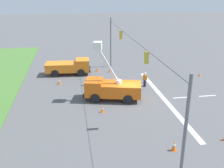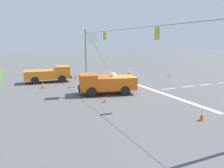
{
  "view_description": "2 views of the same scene",
  "coord_description": "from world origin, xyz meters",
  "px_view_note": "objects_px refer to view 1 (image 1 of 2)",
  "views": [
    {
      "loc": [
        -24.5,
        5.83,
        11.19
      ],
      "look_at": [
        0.68,
        1.79,
        1.76
      ],
      "focal_mm": 42.0,
      "sensor_mm": 36.0,
      "label": 1
    },
    {
      "loc": [
        -19.68,
        10.54,
        5.45
      ],
      "look_at": [
        -1.01,
        1.96,
        1.38
      ],
      "focal_mm": 35.0,
      "sensor_mm": 36.0,
      "label": 2
    }
  ],
  "objects_px": {
    "utility_truck_support_near": "(69,66)",
    "traffic_cone_mid_right": "(97,69)",
    "road_worker": "(145,79)",
    "traffic_cone_far_left": "(109,70)",
    "traffic_cone_foreground_right": "(102,109)",
    "utility_truck_bucket_lift": "(111,87)",
    "traffic_cone_foreground_left": "(200,74)",
    "traffic_cone_lane_edge_b": "(59,81)",
    "traffic_cone_lane_edge_a": "(174,146)"
  },
  "relations": [
    {
      "from": "traffic_cone_foreground_right",
      "to": "traffic_cone_lane_edge_b",
      "type": "height_order",
      "value": "traffic_cone_lane_edge_b"
    },
    {
      "from": "traffic_cone_foreground_right",
      "to": "road_worker",
      "type": "bearing_deg",
      "value": -44.07
    },
    {
      "from": "utility_truck_bucket_lift",
      "to": "road_worker",
      "type": "distance_m",
      "value": 5.52
    },
    {
      "from": "utility_truck_support_near",
      "to": "road_worker",
      "type": "bearing_deg",
      "value": -124.93
    },
    {
      "from": "traffic_cone_foreground_left",
      "to": "traffic_cone_lane_edge_a",
      "type": "height_order",
      "value": "traffic_cone_lane_edge_a"
    },
    {
      "from": "traffic_cone_foreground_left",
      "to": "traffic_cone_lane_edge_b",
      "type": "xyz_separation_m",
      "value": [
        -0.26,
        18.53,
        0.11
      ]
    },
    {
      "from": "utility_truck_support_near",
      "to": "traffic_cone_lane_edge_a",
      "type": "distance_m",
      "value": 20.65
    },
    {
      "from": "utility_truck_support_near",
      "to": "traffic_cone_far_left",
      "type": "height_order",
      "value": "utility_truck_support_near"
    },
    {
      "from": "utility_truck_support_near",
      "to": "road_worker",
      "type": "distance_m",
      "value": 10.81
    },
    {
      "from": "road_worker",
      "to": "traffic_cone_lane_edge_b",
      "type": "relative_size",
      "value": 2.26
    },
    {
      "from": "utility_truck_support_near",
      "to": "road_worker",
      "type": "height_order",
      "value": "utility_truck_support_near"
    },
    {
      "from": "utility_truck_bucket_lift",
      "to": "traffic_cone_foreground_right",
      "type": "distance_m",
      "value": 3.37
    },
    {
      "from": "traffic_cone_foreground_right",
      "to": "traffic_cone_mid_right",
      "type": "height_order",
      "value": "traffic_cone_mid_right"
    },
    {
      "from": "utility_truck_support_near",
      "to": "traffic_cone_foreground_left",
      "type": "xyz_separation_m",
      "value": [
        -3.5,
        -17.24,
        -0.83
      ]
    },
    {
      "from": "traffic_cone_lane_edge_b",
      "to": "utility_truck_support_near",
      "type": "bearing_deg",
      "value": -18.88
    },
    {
      "from": "road_worker",
      "to": "traffic_cone_mid_right",
      "type": "bearing_deg",
      "value": 35.35
    },
    {
      "from": "traffic_cone_foreground_right",
      "to": "traffic_cone_lane_edge_b",
      "type": "relative_size",
      "value": 0.79
    },
    {
      "from": "traffic_cone_foreground_left",
      "to": "traffic_cone_far_left",
      "type": "height_order",
      "value": "traffic_cone_far_left"
    },
    {
      "from": "road_worker",
      "to": "traffic_cone_mid_right",
      "type": "height_order",
      "value": "road_worker"
    },
    {
      "from": "traffic_cone_mid_right",
      "to": "traffic_cone_far_left",
      "type": "distance_m",
      "value": 1.78
    },
    {
      "from": "utility_truck_bucket_lift",
      "to": "traffic_cone_foreground_left",
      "type": "xyz_separation_m",
      "value": [
        5.82,
        -12.91,
        -1.05
      ]
    },
    {
      "from": "traffic_cone_lane_edge_b",
      "to": "traffic_cone_foreground_right",
      "type": "bearing_deg",
      "value": -153.2
    },
    {
      "from": "traffic_cone_foreground_right",
      "to": "traffic_cone_far_left",
      "type": "bearing_deg",
      "value": -11.62
    },
    {
      "from": "utility_truck_bucket_lift",
      "to": "traffic_cone_far_left",
      "type": "relative_size",
      "value": 9.91
    },
    {
      "from": "traffic_cone_mid_right",
      "to": "traffic_cone_lane_edge_a",
      "type": "relative_size",
      "value": 0.84
    },
    {
      "from": "traffic_cone_far_left",
      "to": "traffic_cone_mid_right",
      "type": "bearing_deg",
      "value": 67.59
    },
    {
      "from": "traffic_cone_lane_edge_b",
      "to": "traffic_cone_lane_edge_a",
      "type": "bearing_deg",
      "value": -150.88
    },
    {
      "from": "traffic_cone_lane_edge_a",
      "to": "traffic_cone_lane_edge_b",
      "type": "distance_m",
      "value": 17.76
    },
    {
      "from": "utility_truck_bucket_lift",
      "to": "road_worker",
      "type": "xyz_separation_m",
      "value": [
        3.13,
        -4.53,
        -0.32
      ]
    },
    {
      "from": "road_worker",
      "to": "traffic_cone_lane_edge_b",
      "type": "bearing_deg",
      "value": 76.56
    },
    {
      "from": "traffic_cone_mid_right",
      "to": "traffic_cone_lane_edge_b",
      "type": "relative_size",
      "value": 0.86
    },
    {
      "from": "utility_truck_support_near",
      "to": "traffic_cone_mid_right",
      "type": "distance_m",
      "value": 4.05
    },
    {
      "from": "utility_truck_support_near",
      "to": "traffic_cone_far_left",
      "type": "relative_size",
      "value": 9.58
    },
    {
      "from": "utility_truck_bucket_lift",
      "to": "traffic_cone_far_left",
      "type": "xyz_separation_m",
      "value": [
        9.45,
        -1.21,
        -1.02
      ]
    },
    {
      "from": "utility_truck_bucket_lift",
      "to": "traffic_cone_foreground_left",
      "type": "relative_size",
      "value": 10.71
    },
    {
      "from": "traffic_cone_foreground_left",
      "to": "traffic_cone_foreground_right",
      "type": "relative_size",
      "value": 0.95
    },
    {
      "from": "traffic_cone_foreground_right",
      "to": "traffic_cone_lane_edge_a",
      "type": "bearing_deg",
      "value": -148.22
    },
    {
      "from": "utility_truck_bucket_lift",
      "to": "traffic_cone_foreground_left",
      "type": "bearing_deg",
      "value": -65.74
    },
    {
      "from": "utility_truck_support_near",
      "to": "traffic_cone_foreground_left",
      "type": "height_order",
      "value": "utility_truck_support_near"
    },
    {
      "from": "utility_truck_bucket_lift",
      "to": "traffic_cone_lane_edge_a",
      "type": "distance_m",
      "value": 10.45
    },
    {
      "from": "road_worker",
      "to": "traffic_cone_foreground_right",
      "type": "relative_size",
      "value": 2.84
    },
    {
      "from": "traffic_cone_far_left",
      "to": "utility_truck_support_near",
      "type": "bearing_deg",
      "value": 91.37
    },
    {
      "from": "traffic_cone_lane_edge_a",
      "to": "traffic_cone_far_left",
      "type": "bearing_deg",
      "value": 5.33
    },
    {
      "from": "road_worker",
      "to": "traffic_cone_lane_edge_b",
      "type": "height_order",
      "value": "road_worker"
    },
    {
      "from": "utility_truck_support_near",
      "to": "traffic_cone_mid_right",
      "type": "relative_size",
      "value": 9.07
    },
    {
      "from": "traffic_cone_mid_right",
      "to": "traffic_cone_far_left",
      "type": "height_order",
      "value": "traffic_cone_mid_right"
    },
    {
      "from": "traffic_cone_lane_edge_a",
      "to": "traffic_cone_lane_edge_b",
      "type": "xyz_separation_m",
      "value": [
        15.52,
        8.64,
        -0.01
      ]
    },
    {
      "from": "traffic_cone_foreground_right",
      "to": "traffic_cone_mid_right",
      "type": "relative_size",
      "value": 0.92
    },
    {
      "from": "utility_truck_support_near",
      "to": "road_worker",
      "type": "relative_size",
      "value": 3.45
    },
    {
      "from": "road_worker",
      "to": "traffic_cone_lane_edge_b",
      "type": "xyz_separation_m",
      "value": [
        2.43,
        10.15,
        -0.61
      ]
    }
  ]
}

